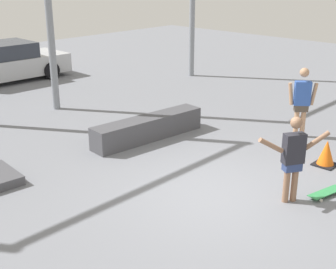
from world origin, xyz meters
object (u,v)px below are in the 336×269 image
(parked_car_silver, at_px, (0,63))
(bystander, at_px, (302,99))
(skateboarder, at_px, (293,155))
(skateboard, at_px, (326,192))
(grind_box, at_px, (148,128))
(traffic_cone, at_px, (326,153))

(parked_car_silver, xyz_separation_m, bystander, (2.09, -10.52, 0.28))
(skateboarder, height_order, bystander, bystander)
(skateboard, bearing_deg, grind_box, 104.02)
(traffic_cone, bearing_deg, grind_box, 110.52)
(skateboard, distance_m, grind_box, 4.42)
(skateboarder, bearing_deg, traffic_cone, 38.57)
(parked_car_silver, height_order, bystander, bystander)
(grind_box, height_order, traffic_cone, traffic_cone)
(skateboarder, relative_size, parked_car_silver, 0.33)
(traffic_cone, bearing_deg, skateboarder, -172.37)
(skateboard, relative_size, parked_car_silver, 0.17)
(skateboarder, height_order, parked_car_silver, skateboarder)
(bystander, xyz_separation_m, traffic_cone, (-1.19, -1.27, -0.67))
(bystander, bearing_deg, parked_car_silver, -28.86)
(grind_box, relative_size, bystander, 1.76)
(skateboard, distance_m, bystander, 3.24)
(grind_box, bearing_deg, traffic_cone, -69.48)
(skateboarder, distance_m, skateboard, 1.09)
(parked_car_silver, distance_m, traffic_cone, 11.83)
(grind_box, xyz_separation_m, traffic_cone, (1.41, -3.78, -0.00))
(parked_car_silver, relative_size, traffic_cone, 8.57)
(traffic_cone, bearing_deg, skateboard, -153.61)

